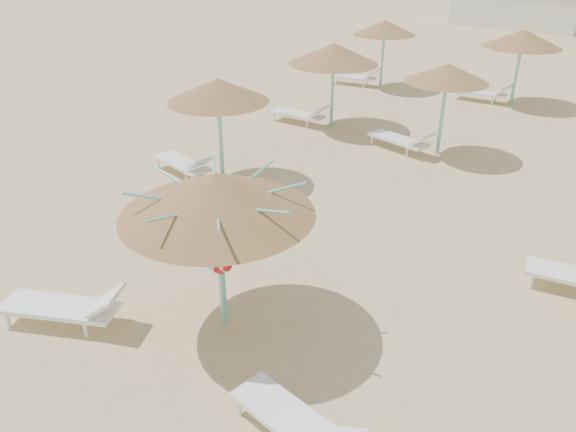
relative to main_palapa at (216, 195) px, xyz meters
The scene contains 6 objects.
ground 2.37m from the main_palapa, ahead, with size 120.00×120.00×0.00m, color tan.
main_palapa is the anchor object (origin of this frame).
lounger_main_a 3.27m from the main_palapa, 141.00° to the right, with size 2.15×1.51×0.76m.
lounger_main_b 3.47m from the main_palapa, 27.36° to the right, with size 2.01×0.85×0.71m.
palapa_field 10.94m from the main_palapa, 88.40° to the left, with size 14.59×14.46×2.72m.
service_hut 35.50m from the main_palapa, 99.42° to the left, with size 8.40×4.40×3.25m.
Camera 1 is at (5.28, -5.49, 5.97)m, focal length 35.00 mm.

